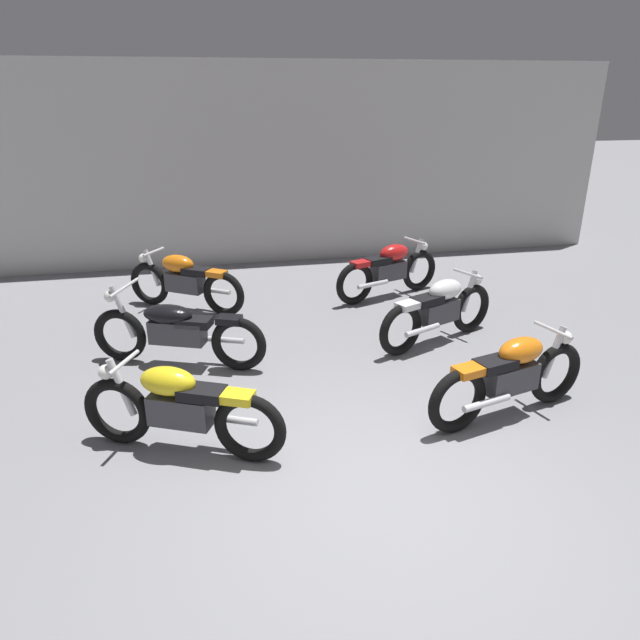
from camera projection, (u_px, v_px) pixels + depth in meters
The scene contains 8 objects.
ground_plane at pixel (382, 493), 4.83m from camera, with size 60.00×60.00×0.00m, color gray.
back_wall at pixel (269, 165), 10.68m from camera, with size 13.23×0.24×3.60m, color #BCBAB7.
motorcycle_left_row_0 at pixel (180, 407), 5.22m from camera, with size 1.84×0.92×0.88m.
motorcycle_left_row_1 at pixel (176, 330), 6.89m from camera, with size 2.06×1.00×0.97m.
motorcycle_left_row_2 at pixel (184, 281), 8.64m from camera, with size 1.71×1.17×0.88m.
motorcycle_right_row_0 at pixel (511, 375), 5.80m from camera, with size 1.93×0.70×0.88m.
motorcycle_right_row_1 at pixel (439, 310), 7.52m from camera, with size 1.85×0.89×0.88m.
motorcycle_right_row_2 at pixel (389, 269), 9.19m from camera, with size 1.88×0.81×0.88m.
Camera 1 is at (-1.31, -3.76, 3.14)m, focal length 32.62 mm.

